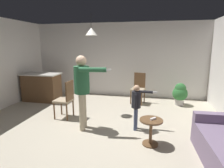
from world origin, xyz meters
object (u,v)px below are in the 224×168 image
object	(u,v)px
person_child	(137,102)
spare_remote_on_table	(153,119)
dining_chair_near_wall	(139,87)
potted_plant_corner	(180,93)
kitchen_counter	(42,87)
person_adult	(83,85)
dining_chair_by_counter	(66,98)
side_table_by_couch	(151,129)

from	to	relation	value
person_child	spare_remote_on_table	bearing A→B (deg)	32.73
dining_chair_near_wall	potted_plant_corner	distance (m)	1.33
kitchen_counter	spare_remote_on_table	xyz separation A→B (m)	(3.74, -2.19, 0.06)
kitchen_counter	person_adult	world-z (taller)	person_adult
kitchen_counter	dining_chair_by_counter	size ratio (longest dim) A/B	1.26
side_table_by_couch	person_child	size ratio (longest dim) A/B	0.50
side_table_by_couch	dining_chair_near_wall	xyz separation A→B (m)	(-0.42, 2.63, 0.22)
kitchen_counter	potted_plant_corner	bearing A→B (deg)	5.84
side_table_by_couch	person_child	xyz separation A→B (m)	(-0.33, 0.61, 0.32)
kitchen_counter	person_child	size ratio (longest dim) A/B	1.21
person_child	potted_plant_corner	distance (m)	2.40
kitchen_counter	side_table_by_couch	bearing A→B (deg)	-30.59
side_table_by_couch	person_adult	xyz separation A→B (m)	(-1.51, 0.39, 0.72)
side_table_by_couch	potted_plant_corner	size ratio (longest dim) A/B	0.72
dining_chair_by_counter	dining_chair_near_wall	bearing A→B (deg)	-43.47
person_child	person_adult	bearing A→B (deg)	-77.35
person_adult	spare_remote_on_table	xyz separation A→B (m)	(1.54, -0.39, -0.51)
side_table_by_couch	person_adult	bearing A→B (deg)	165.43
person_child	spare_remote_on_table	world-z (taller)	person_child
person_adult	person_child	world-z (taller)	person_adult
side_table_by_couch	dining_chair_by_counter	world-z (taller)	dining_chair_by_counter
person_child	potted_plant_corner	world-z (taller)	person_child
dining_chair_by_counter	spare_remote_on_table	size ratio (longest dim) A/B	7.69
person_adult	dining_chair_near_wall	size ratio (longest dim) A/B	1.68
side_table_by_couch	person_adult	world-z (taller)	person_adult
person_child	spare_remote_on_table	size ratio (longest dim) A/B	8.02
kitchen_counter	person_adult	bearing A→B (deg)	-39.32
kitchen_counter	person_child	distance (m)	3.73
person_adult	dining_chair_near_wall	bearing A→B (deg)	146.73
person_adult	dining_chair_by_counter	distance (m)	0.99
side_table_by_couch	spare_remote_on_table	distance (m)	0.21
dining_chair_near_wall	spare_remote_on_table	bearing A→B (deg)	111.90
person_child	dining_chair_near_wall	xyz separation A→B (m)	(-0.09, 2.02, -0.10)
side_table_by_couch	person_child	world-z (taller)	person_child
dining_chair_by_counter	potted_plant_corner	bearing A→B (deg)	-58.06
side_table_by_couch	person_adult	size ratio (longest dim) A/B	0.31
side_table_by_couch	spare_remote_on_table	xyz separation A→B (m)	(0.03, 0.00, 0.21)
side_table_by_couch	spare_remote_on_table	world-z (taller)	spare_remote_on_table
person_adult	spare_remote_on_table	size ratio (longest dim) A/B	12.96
kitchen_counter	side_table_by_couch	world-z (taller)	kitchen_counter
person_adult	person_child	xyz separation A→B (m)	(1.18, 0.22, -0.40)
dining_chair_by_counter	spare_remote_on_table	world-z (taller)	dining_chair_by_counter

